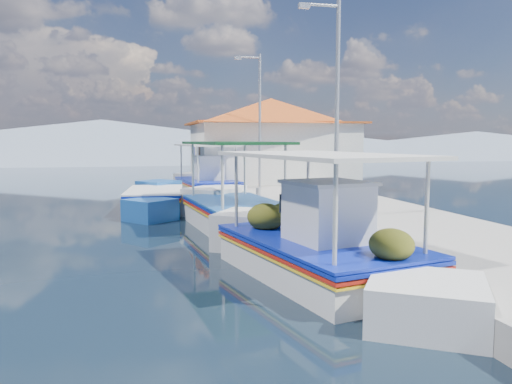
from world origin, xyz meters
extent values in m
plane|color=black|center=(0.00, 0.00, 0.00)|extent=(160.00, 160.00, 0.00)
cube|color=gray|center=(5.90, 6.00, 0.25)|extent=(5.00, 44.00, 0.50)
cylinder|color=#A5A8AD|center=(3.80, -3.00, 0.65)|extent=(0.20, 0.20, 0.30)
cylinder|color=#A5A8AD|center=(3.80, 2.00, 0.65)|extent=(0.20, 0.20, 0.30)
cylinder|color=#A5A8AD|center=(3.80, 8.00, 0.65)|extent=(0.20, 0.20, 0.30)
cylinder|color=#A5A8AD|center=(3.80, 14.00, 0.65)|extent=(0.20, 0.20, 0.30)
cube|color=white|center=(2.54, -2.12, 0.23)|extent=(3.21, 4.94, 1.00)
cube|color=white|center=(3.17, 0.83, 0.36)|extent=(2.30, 2.30, 1.10)
cube|color=white|center=(1.93, -4.98, 0.23)|extent=(2.24, 2.24, 0.95)
cube|color=#0C209D|center=(2.54, -2.12, 0.69)|extent=(3.31, 5.09, 0.06)
cube|color=#B41C0F|center=(2.54, -2.12, 0.61)|extent=(3.31, 5.09, 0.05)
cube|color=yellow|center=(2.54, -2.12, 0.54)|extent=(3.31, 5.09, 0.04)
cube|color=#0C209D|center=(2.54, -2.12, 0.77)|extent=(3.32, 5.05, 0.05)
cube|color=brown|center=(2.54, -2.12, 0.74)|extent=(3.01, 4.81, 0.05)
cube|color=white|center=(2.48, -2.43, 1.31)|extent=(1.53, 1.60, 1.16)
cube|color=silver|center=(2.48, -2.43, 1.91)|extent=(1.66, 1.73, 0.06)
cylinder|color=beige|center=(2.04, -0.06, 1.58)|extent=(0.07, 0.07, 1.68)
cylinder|color=beige|center=(3.84, -0.44, 1.58)|extent=(0.07, 0.07, 1.68)
cylinder|color=beige|center=(1.24, -3.80, 1.58)|extent=(0.07, 0.07, 1.68)
cylinder|color=beige|center=(3.05, -4.19, 1.58)|extent=(0.07, 0.07, 1.68)
cube|color=silver|center=(2.54, -2.12, 2.42)|extent=(3.32, 4.96, 0.07)
ellipsoid|color=#3B4412|center=(2.44, -0.59, 1.03)|extent=(0.80, 0.88, 0.60)
ellipsoid|color=#3B4412|center=(3.27, -0.23, 0.99)|extent=(0.67, 0.74, 0.50)
ellipsoid|color=#3B4412|center=(2.35, -4.01, 1.00)|extent=(0.71, 0.79, 0.54)
sphere|color=#EC3E07|center=(3.70, -1.72, 1.52)|extent=(0.42, 0.42, 0.42)
cube|color=white|center=(2.02, 3.71, 0.25)|extent=(2.72, 4.44, 1.08)
cube|color=white|center=(2.33, 6.53, 0.39)|extent=(2.30, 2.30, 1.19)
cube|color=white|center=(1.72, 0.98, 0.25)|extent=(2.23, 2.23, 1.02)
cube|color=#0C209D|center=(2.02, 3.71, 0.75)|extent=(2.80, 4.58, 0.07)
cube|color=#B41C0F|center=(2.02, 3.71, 0.66)|extent=(2.80, 4.58, 0.06)
cube|color=yellow|center=(2.02, 3.71, 0.58)|extent=(2.80, 4.58, 0.05)
cube|color=#19509B|center=(2.02, 3.71, 0.83)|extent=(2.82, 4.54, 0.06)
cube|color=brown|center=(2.02, 3.71, 0.79)|extent=(2.53, 4.34, 0.06)
cylinder|color=beige|center=(1.32, 5.57, 1.70)|extent=(0.08, 0.08, 1.81)
cylinder|color=beige|center=(3.12, 5.37, 1.70)|extent=(0.08, 0.08, 1.81)
cylinder|color=beige|center=(0.93, 2.05, 1.70)|extent=(0.08, 0.08, 1.81)
cylinder|color=beige|center=(2.73, 1.85, 1.70)|extent=(0.08, 0.08, 1.81)
cube|color=#0B3918|center=(2.02, 3.71, 2.61)|extent=(2.83, 4.46, 0.08)
cube|color=#19509B|center=(-0.23, 8.17, 0.24)|extent=(2.33, 3.90, 1.04)
cube|color=#19509B|center=(-0.49, 10.64, 0.37)|extent=(1.99, 1.99, 1.15)
cube|color=#19509B|center=(0.01, 5.77, 0.24)|extent=(1.93, 1.93, 0.98)
cube|color=#0C209D|center=(-0.23, 8.17, 0.72)|extent=(2.40, 4.02, 0.07)
cube|color=#B41C0F|center=(-0.23, 8.17, 0.63)|extent=(2.40, 4.02, 0.05)
cube|color=yellow|center=(-0.23, 8.17, 0.56)|extent=(2.40, 4.02, 0.04)
cube|color=white|center=(-0.23, 8.17, 0.80)|extent=(2.42, 3.98, 0.05)
cube|color=brown|center=(-0.23, 8.17, 0.76)|extent=(2.17, 3.81, 0.05)
cube|color=white|center=(2.43, 12.83, 0.23)|extent=(2.70, 4.49, 1.01)
cube|color=white|center=(2.76, 15.66, 0.36)|extent=(2.25, 2.25, 1.11)
cube|color=white|center=(2.11, 10.10, 0.23)|extent=(2.18, 2.18, 0.95)
cube|color=#0C209D|center=(2.43, 12.83, 0.70)|extent=(2.78, 4.63, 0.06)
cube|color=#B41C0F|center=(2.43, 12.83, 0.61)|extent=(2.78, 4.63, 0.05)
cube|color=yellow|center=(2.43, 12.83, 0.54)|extent=(2.78, 4.63, 0.04)
cube|color=#0C209D|center=(2.43, 12.83, 0.77)|extent=(2.80, 4.59, 0.05)
cube|color=brown|center=(2.43, 12.83, 0.74)|extent=(2.51, 4.39, 0.05)
cube|color=white|center=(2.39, 12.52, 1.32)|extent=(1.37, 1.51, 1.16)
cube|color=silver|center=(2.39, 12.52, 1.93)|extent=(1.49, 1.62, 0.06)
cylinder|color=beige|center=(1.75, 14.71, 1.59)|extent=(0.07, 0.07, 1.69)
cylinder|color=beige|center=(3.52, 14.51, 1.59)|extent=(0.07, 0.07, 1.69)
cylinder|color=beige|center=(1.34, 11.16, 1.59)|extent=(0.07, 0.07, 1.69)
cylinder|color=beige|center=(3.11, 10.95, 1.59)|extent=(0.07, 0.07, 1.69)
cube|color=silver|center=(2.43, 12.83, 2.43)|extent=(2.81, 4.50, 0.07)
cube|color=white|center=(6.20, 15.00, 2.00)|extent=(8.00, 6.00, 3.00)
cube|color=#C94D1B|center=(6.20, 15.00, 3.55)|extent=(8.64, 6.48, 0.10)
pyramid|color=#C94D1B|center=(6.20, 15.00, 4.20)|extent=(10.49, 10.49, 1.40)
cube|color=brown|center=(2.22, 14.00, 1.50)|extent=(0.06, 1.00, 2.00)
cube|color=#0C209D|center=(2.22, 16.50, 2.10)|extent=(0.06, 1.20, 0.90)
cylinder|color=#A5A8AD|center=(4.60, 2.00, 3.50)|extent=(0.12, 0.12, 6.00)
cylinder|color=#A5A8AD|center=(4.10, 2.00, 6.35)|extent=(1.00, 0.08, 0.08)
cube|color=#A5A8AD|center=(3.60, 2.00, 6.30)|extent=(0.30, 0.14, 0.14)
cylinder|color=#A5A8AD|center=(4.60, 11.00, 3.50)|extent=(0.12, 0.12, 6.00)
cylinder|color=#A5A8AD|center=(4.10, 11.00, 6.35)|extent=(1.00, 0.08, 0.08)
cube|color=#A5A8AD|center=(3.60, 11.00, 6.30)|extent=(0.30, 0.14, 0.14)
cone|color=slate|center=(-5.00, 56.00, 2.45)|extent=(96.00, 96.00, 5.50)
cone|color=slate|center=(25.00, 56.00, 1.60)|extent=(76.80, 76.80, 3.80)
cone|color=slate|center=(50.00, 56.00, 1.80)|extent=(89.60, 89.60, 4.20)
camera|label=1|loc=(-0.91, -11.30, 2.73)|focal=35.31mm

